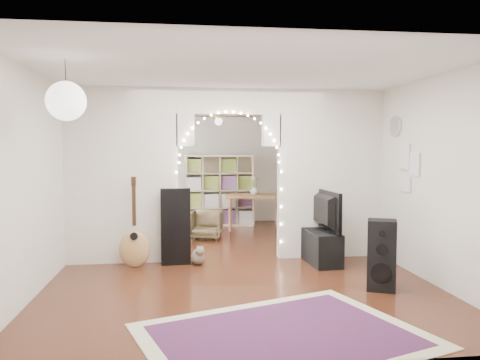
{
  "coord_description": "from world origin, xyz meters",
  "views": [
    {
      "loc": [
        -0.75,
        -7.35,
        1.78
      ],
      "look_at": [
        0.22,
        0.3,
        1.24
      ],
      "focal_mm": 35.0,
      "sensor_mm": 36.0,
      "label": 1
    }
  ],
  "objects": [
    {
      "name": "guitar_case",
      "position": [
        -0.84,
        -0.25,
        0.58
      ],
      "size": [
        0.45,
        0.17,
        1.17
      ],
      "primitive_type": "cube",
      "rotation": [
        0.0,
        0.0,
        0.05
      ],
      "color": "black",
      "rests_on": "floor"
    },
    {
      "name": "dining_chair_right",
      "position": [
        -0.27,
        1.71,
        0.28
      ],
      "size": [
        0.69,
        0.71,
        0.55
      ],
      "primitive_type": "imported",
      "rotation": [
        0.0,
        0.0,
        -0.19
      ],
      "color": "brown",
      "rests_on": "floor"
    },
    {
      "name": "wall_left",
      "position": [
        -2.5,
        0.0,
        1.35
      ],
      "size": [
        0.02,
        7.5,
        2.7
      ],
      "primitive_type": "cube",
      "color": "silver",
      "rests_on": "floor"
    },
    {
      "name": "acoustic_guitar",
      "position": [
        -1.45,
        -0.35,
        0.5
      ],
      "size": [
        0.47,
        0.21,
        1.14
      ],
      "rotation": [
        0.0,
        0.0,
        -0.12
      ],
      "color": "#AD7E45",
      "rests_on": "floor"
    },
    {
      "name": "divider_wall",
      "position": [
        0.0,
        0.0,
        1.42
      ],
      "size": [
        5.0,
        0.2,
        2.7
      ],
      "color": "silver",
      "rests_on": "floor"
    },
    {
      "name": "tv",
      "position": [
        1.37,
        -0.41,
        0.81
      ],
      "size": [
        0.2,
        1.08,
        0.62
      ],
      "primitive_type": "imported",
      "rotation": [
        0.0,
        0.0,
        1.62
      ],
      "color": "black",
      "rests_on": "media_console"
    },
    {
      "name": "wall_clock",
      "position": [
        2.48,
        -0.6,
        2.1
      ],
      "size": [
        0.03,
        0.31,
        0.31
      ],
      "primitive_type": "cylinder",
      "rotation": [
        0.0,
        1.57,
        0.0
      ],
      "color": "white",
      "rests_on": "wall_right"
    },
    {
      "name": "bookcase",
      "position": [
        0.12,
        3.3,
        0.8
      ],
      "size": [
        1.61,
        0.63,
        1.6
      ],
      "primitive_type": "cube",
      "rotation": [
        0.0,
        0.0,
        -0.15
      ],
      "color": "beige",
      "rests_on": "floor"
    },
    {
      "name": "area_rug",
      "position": [
        0.2,
        -3.14,
        0.01
      ],
      "size": [
        3.05,
        2.65,
        0.02
      ],
      "primitive_type": "cube",
      "rotation": [
        0.0,
        0.0,
        0.33
      ],
      "color": "maroon",
      "rests_on": "floor"
    },
    {
      "name": "fairy_lights",
      "position": [
        0.0,
        -0.13,
        1.55
      ],
      "size": [
        1.64,
        0.04,
        1.6
      ],
      "primitive_type": null,
      "color": "#FFEABF",
      "rests_on": "divider_wall"
    },
    {
      "name": "picture_frames",
      "position": [
        2.48,
        -1.0,
        1.5
      ],
      "size": [
        0.02,
        0.5,
        0.7
      ],
      "primitive_type": null,
      "color": "white",
      "rests_on": "wall_right"
    },
    {
      "name": "media_console",
      "position": [
        1.37,
        -0.41,
        0.25
      ],
      "size": [
        0.45,
        1.02,
        0.5
      ],
      "primitive_type": "cube",
      "rotation": [
        0.0,
        0.0,
        0.05
      ],
      "color": "black",
      "rests_on": "floor"
    },
    {
      "name": "floor",
      "position": [
        0.0,
        0.0,
        0.0
      ],
      "size": [
        7.5,
        7.5,
        0.0
      ],
      "primitive_type": "plane",
      "color": "black",
      "rests_on": "ground"
    },
    {
      "name": "wall_back",
      "position": [
        0.0,
        3.75,
        1.35
      ],
      "size": [
        5.0,
        0.02,
        2.7
      ],
      "primitive_type": "cube",
      "color": "silver",
      "rests_on": "floor"
    },
    {
      "name": "ceiling_fan",
      "position": [
        0.0,
        2.0,
        2.4
      ],
      "size": [
        1.1,
        1.1,
        0.3
      ],
      "primitive_type": null,
      "color": "gold",
      "rests_on": "ceiling"
    },
    {
      "name": "ceiling",
      "position": [
        0.0,
        0.0,
        2.7
      ],
      "size": [
        5.0,
        7.5,
        0.02
      ],
      "primitive_type": "cube",
      "color": "white",
      "rests_on": "wall_back"
    },
    {
      "name": "tabby_cat",
      "position": [
        -0.5,
        -0.31,
        0.13
      ],
      "size": [
        0.27,
        0.5,
        0.33
      ],
      "rotation": [
        0.0,
        0.0,
        0.21
      ],
      "color": "brown",
      "rests_on": "floor"
    },
    {
      "name": "dining_table",
      "position": [
        0.82,
        2.66,
        0.68
      ],
      "size": [
        1.3,
        0.95,
        0.76
      ],
      "rotation": [
        0.0,
        0.0,
        -0.13
      ],
      "color": "brown",
      "rests_on": "floor"
    },
    {
      "name": "wall_right",
      "position": [
        2.5,
        0.0,
        1.35
      ],
      "size": [
        0.02,
        7.5,
        2.7
      ],
      "primitive_type": "cube",
      "color": "silver",
      "rests_on": "floor"
    },
    {
      "name": "paper_lantern",
      "position": [
        -1.9,
        -2.4,
        2.25
      ],
      "size": [
        0.4,
        0.4,
        0.4
      ],
      "primitive_type": "sphere",
      "color": "white",
      "rests_on": "ceiling"
    },
    {
      "name": "dining_chair_left",
      "position": [
        -1.07,
        1.42,
        0.22
      ],
      "size": [
        0.61,
        0.62,
        0.43
      ],
      "primitive_type": "imported",
      "rotation": [
        0.0,
        0.0,
        -0.42
      ],
      "color": "brown",
      "rests_on": "floor"
    },
    {
      "name": "wall_front",
      "position": [
        0.0,
        -3.75,
        1.35
      ],
      "size": [
        5.0,
        0.02,
        2.7
      ],
      "primitive_type": "cube",
      "color": "silver",
      "rests_on": "floor"
    },
    {
      "name": "floor_speaker",
      "position": [
        1.72,
        -1.87,
        0.44
      ],
      "size": [
        0.43,
        0.41,
        0.88
      ],
      "rotation": [
        0.0,
        0.0,
        -0.4
      ],
      "color": "black",
      "rests_on": "floor"
    },
    {
      "name": "flower_vase",
      "position": [
        0.82,
        2.66,
        0.85
      ],
      "size": [
        0.21,
        0.21,
        0.19
      ],
      "primitive_type": "imported",
      "rotation": [
        0.0,
        0.0,
        -0.13
      ],
      "color": "white",
      "rests_on": "dining_table"
    },
    {
      "name": "window",
      "position": [
        -2.47,
        1.8,
        1.5
      ],
      "size": [
        0.04,
        1.2,
        1.4
      ],
      "primitive_type": "cube",
      "color": "white",
      "rests_on": "wall_left"
    }
  ]
}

